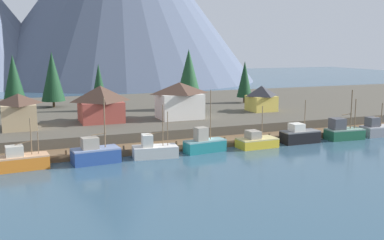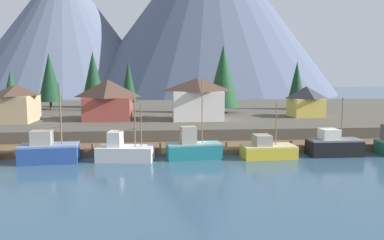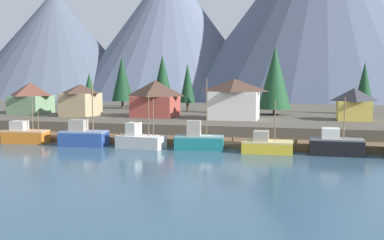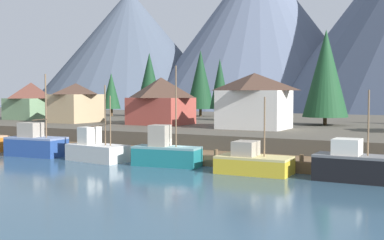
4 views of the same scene
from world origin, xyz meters
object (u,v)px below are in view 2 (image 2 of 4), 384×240
conifer_mid_left (297,82)px  fishing_boat_teal (193,148)px  fishing_boat_yellow (267,150)px  house_tan (17,103)px  fishing_boat_black (334,145)px  conifer_near_left (11,87)px  house_red (108,99)px  conifer_back_left (50,77)px  conifer_mid_right (93,76)px  house_yellow (306,101)px  fishing_boat_blue (48,151)px  house_white (197,98)px  conifer_back_right (223,76)px  conifer_near_right (129,82)px  fishing_boat_white (124,151)px

conifer_mid_left → fishing_boat_teal: bearing=-126.7°
fishing_boat_yellow → house_tan: bearing=152.0°
house_tan → fishing_boat_black: bearing=-21.0°
fishing_boat_teal → conifer_near_left: (-32.44, 33.82, 5.85)m
house_red → conifer_back_left: 23.01m
fishing_boat_teal → conifer_mid_right: bearing=106.5°
house_yellow → conifer_mid_left: (3.18, 13.19, 2.88)m
fishing_boat_yellow → fishing_boat_blue: bearing=178.2°
conifer_near_left → fishing_boat_yellow: bearing=-39.6°
house_white → conifer_mid_right: bearing=129.3°
fishing_boat_teal → conifer_back_right: bearing=66.3°
house_yellow → house_white: 19.07m
house_tan → conifer_near_right: 22.22m
fishing_boat_black → house_yellow: bearing=77.9°
fishing_boat_teal → conifer_near_right: 34.03m
fishing_boat_white → conifer_mid_right: (-10.01, 41.44, 8.08)m
fishing_boat_blue → conifer_near_right: conifer_near_right is taller
house_tan → house_yellow: 46.46m
conifer_back_left → house_tan: bearing=-88.8°
conifer_near_right → conifer_mid_right: size_ratio=0.81×
conifer_mid_left → house_white: bearing=-144.0°
house_yellow → conifer_mid_left: conifer_mid_left is taller
fishing_boat_blue → house_red: (4.33, 18.47, 4.48)m
house_yellow → conifer_mid_left: 13.87m
conifer_near_left → house_white: bearing=-26.5°
conifer_back_right → house_white: bearing=-119.6°
conifer_near_left → conifer_back_left: bearing=19.8°
fishing_boat_white → conifer_mid_right: 43.39m
house_white → conifer_back_right: size_ratio=0.65×
fishing_boat_blue → house_white: size_ratio=1.08×
fishing_boat_black → house_red: 34.32m
fishing_boat_yellow → house_tan: house_tan is taller
conifer_near_left → conifer_back_left: 7.40m
conifer_mid_right → conifer_back_left: bearing=-148.1°
conifer_mid_left → conifer_mid_right: 43.00m
fishing_boat_teal → house_tan: bearing=140.1°
conifer_mid_right → house_red: bearing=-75.3°
fishing_boat_blue → conifer_near_right: (6.57, 32.22, 6.88)m
house_white → conifer_near_right: conifer_near_right is taller
house_tan → conifer_near_right: bearing=44.7°
house_yellow → conifer_near_left: conifer_near_left is taller
conifer_back_left → conifer_back_right: bearing=-15.4°
house_tan → conifer_near_left: (-7.12, 17.43, 1.73)m
fishing_boat_blue → fishing_boat_black: 33.20m
fishing_boat_blue → fishing_boat_white: (8.32, -0.01, -0.20)m
fishing_boat_white → conifer_back_left: bearing=123.2°
fishing_boat_black → conifer_mid_right: 54.38m
house_tan → conifer_back_right: bearing=17.5°
house_white → house_red: bearing=173.5°
fishing_boat_teal → house_white: bearing=75.4°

